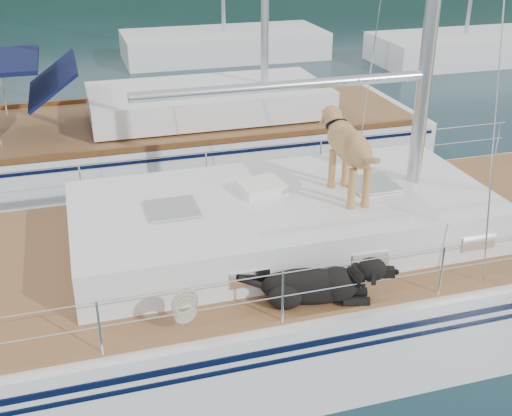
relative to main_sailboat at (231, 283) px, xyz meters
name	(u,v)px	position (x,y,z in m)	size (l,w,h in m)	color
ground	(224,327)	(-0.10, 0.01, -0.68)	(120.00, 120.00, 0.00)	black
main_sailboat	(231,283)	(0.00, 0.00, 0.00)	(12.00, 3.80, 14.01)	white
neighbor_sailboat	(158,143)	(-0.07, 5.72, -0.05)	(11.00, 3.50, 13.30)	white
bg_boat_center	(224,45)	(3.90, 16.01, -0.23)	(7.20, 3.00, 11.65)	white
bg_boat_east	(464,48)	(11.90, 13.01, -0.22)	(6.40, 3.00, 11.65)	white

